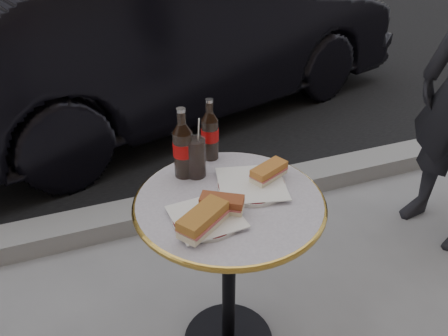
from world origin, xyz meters
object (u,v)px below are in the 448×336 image
object	(u,v)px
plate_left	(206,218)
cola_bottle_right	(210,129)
bistro_table	(229,280)
parked_car	(175,33)
plate_right	(251,186)
cola_glass	(196,157)
cola_bottle_left	(183,143)

from	to	relation	value
plate_left	cola_bottle_right	bearing A→B (deg)	69.16
bistro_table	cola_bottle_right	xyz separation A→B (m)	(0.03, 0.27, 0.48)
bistro_table	parked_car	size ratio (longest dim) A/B	0.19
bistro_table	plate_right	bearing A→B (deg)	21.24
cola_glass	parked_car	world-z (taller)	parked_car
cola_bottle_right	plate_right	bearing A→B (deg)	-74.48
cola_glass	plate_left	bearing A→B (deg)	-100.65
bistro_table	cola_bottle_left	world-z (taller)	cola_bottle_left
plate_right	cola_bottle_right	xyz separation A→B (m)	(-0.06, 0.23, 0.11)
cola_bottle_right	parked_car	size ratio (longest dim) A/B	0.06
cola_bottle_right	cola_glass	xyz separation A→B (m)	(-0.08, -0.10, -0.04)
cola_bottle_left	cola_glass	size ratio (longest dim) A/B	1.76
parked_car	cola_bottle_right	bearing A→B (deg)	151.20
cola_glass	cola_bottle_right	bearing A→B (deg)	49.04
plate_left	plate_right	distance (m)	0.23
cola_bottle_right	cola_glass	world-z (taller)	cola_bottle_right
cola_bottle_right	cola_glass	size ratio (longest dim) A/B	1.63
cola_bottle_left	cola_bottle_right	world-z (taller)	cola_bottle_left
plate_right	parked_car	size ratio (longest dim) A/B	0.06
plate_right	cola_bottle_left	size ratio (longest dim) A/B	0.91
plate_left	cola_glass	bearing A→B (deg)	79.35
plate_right	plate_left	bearing A→B (deg)	-150.28
plate_right	bistro_table	bearing A→B (deg)	-158.76
bistro_table	plate_left	distance (m)	0.39
cola_bottle_right	parked_car	xyz separation A→B (m)	(0.41, 2.04, -0.20)
cola_bottle_right	parked_car	bearing A→B (deg)	78.62
cola_bottle_right	parked_car	distance (m)	2.09
cola_bottle_right	bistro_table	bearing A→B (deg)	-95.85
cola_bottle_left	bistro_table	bearing A→B (deg)	-63.05
cola_bottle_left	cola_glass	world-z (taller)	cola_bottle_left
bistro_table	cola_bottle_left	size ratio (longest dim) A/B	2.90
bistro_table	cola_bottle_right	distance (m)	0.55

